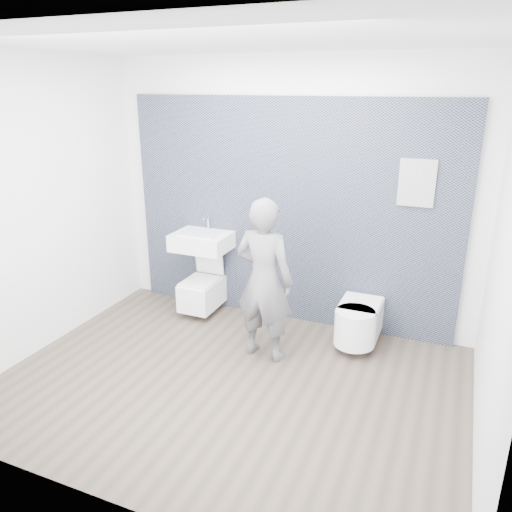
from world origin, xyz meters
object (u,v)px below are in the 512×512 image
at_px(washbasin, 202,241).
at_px(visitor, 264,280).
at_px(toilet_square, 202,291).
at_px(toilet_rounded, 358,322).

bearing_deg(washbasin, visitor, -32.41).
bearing_deg(visitor, toilet_square, -26.07).
height_order(washbasin, toilet_rounded, washbasin).
distance_m(washbasin, toilet_rounded, 1.90).
relative_size(toilet_square, visitor, 0.46).
bearing_deg(toilet_square, toilet_rounded, -2.68).
relative_size(toilet_square, toilet_rounded, 1.06).
distance_m(toilet_square, toilet_rounded, 1.81).
xyz_separation_m(toilet_rounded, visitor, (-0.80, -0.53, 0.52)).
bearing_deg(toilet_rounded, washbasin, 176.44).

